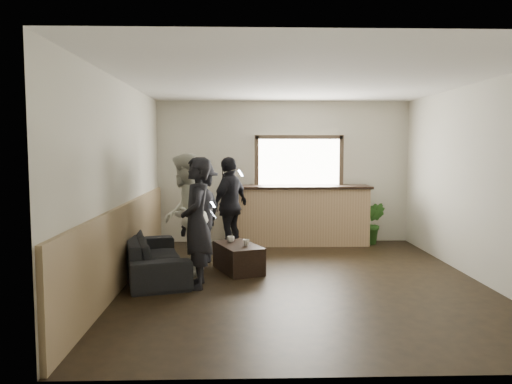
{
  "coord_description": "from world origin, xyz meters",
  "views": [
    {
      "loc": [
        -0.86,
        -6.92,
        1.88
      ],
      "look_at": [
        -0.63,
        0.4,
        1.23
      ],
      "focal_mm": 35.0,
      "sensor_mm": 36.0,
      "label": 1
    }
  ],
  "objects_px": {
    "sofa": "(154,256)",
    "person_c": "(200,212)",
    "potted_plant": "(373,223)",
    "cup_a": "(231,239)",
    "bar_counter": "(300,212)",
    "person_b": "(185,214)",
    "person_a": "(197,223)",
    "person_d": "(230,205)",
    "coffee_table": "(238,258)",
    "cup_b": "(246,243)"
  },
  "relations": [
    {
      "from": "cup_b",
      "to": "person_c",
      "type": "xyz_separation_m",
      "value": [
        -0.74,
        0.64,
        0.38
      ]
    },
    {
      "from": "coffee_table",
      "to": "sofa",
      "type": "bearing_deg",
      "value": -169.05
    },
    {
      "from": "person_b",
      "to": "coffee_table",
      "type": "bearing_deg",
      "value": 107.72
    },
    {
      "from": "cup_a",
      "to": "person_b",
      "type": "relative_size",
      "value": 0.07
    },
    {
      "from": "potted_plant",
      "to": "cup_a",
      "type": "bearing_deg",
      "value": -145.43
    },
    {
      "from": "person_b",
      "to": "cup_a",
      "type": "bearing_deg",
      "value": 124.27
    },
    {
      "from": "person_a",
      "to": "coffee_table",
      "type": "bearing_deg",
      "value": 143.14
    },
    {
      "from": "bar_counter",
      "to": "person_a",
      "type": "bearing_deg",
      "value": -120.35
    },
    {
      "from": "potted_plant",
      "to": "person_c",
      "type": "xyz_separation_m",
      "value": [
        -3.23,
        -1.55,
        0.43
      ]
    },
    {
      "from": "bar_counter",
      "to": "person_d",
      "type": "bearing_deg",
      "value": -148.55
    },
    {
      "from": "person_a",
      "to": "person_d",
      "type": "bearing_deg",
      "value": 165.38
    },
    {
      "from": "sofa",
      "to": "person_b",
      "type": "xyz_separation_m",
      "value": [
        0.45,
        0.06,
        0.6
      ]
    },
    {
      "from": "bar_counter",
      "to": "person_a",
      "type": "distance_m",
      "value": 3.46
    },
    {
      "from": "coffee_table",
      "to": "cup_a",
      "type": "height_order",
      "value": "cup_a"
    },
    {
      "from": "person_d",
      "to": "person_a",
      "type": "bearing_deg",
      "value": 20.75
    },
    {
      "from": "coffee_table",
      "to": "potted_plant",
      "type": "xyz_separation_m",
      "value": [
        2.61,
        2.08,
        0.2
      ]
    },
    {
      "from": "potted_plant",
      "to": "person_d",
      "type": "height_order",
      "value": "person_d"
    },
    {
      "from": "person_a",
      "to": "person_d",
      "type": "distance_m",
      "value": 2.19
    },
    {
      "from": "cup_a",
      "to": "potted_plant",
      "type": "distance_m",
      "value": 3.32
    },
    {
      "from": "cup_b",
      "to": "person_c",
      "type": "distance_m",
      "value": 1.05
    },
    {
      "from": "person_b",
      "to": "person_d",
      "type": "height_order",
      "value": "person_b"
    },
    {
      "from": "sofa",
      "to": "person_c",
      "type": "height_order",
      "value": "person_c"
    },
    {
      "from": "bar_counter",
      "to": "cup_a",
      "type": "height_order",
      "value": "bar_counter"
    },
    {
      "from": "coffee_table",
      "to": "cup_b",
      "type": "distance_m",
      "value": 0.3
    },
    {
      "from": "sofa",
      "to": "cup_a",
      "type": "distance_m",
      "value": 1.2
    },
    {
      "from": "sofa",
      "to": "coffee_table",
      "type": "bearing_deg",
      "value": -94.35
    },
    {
      "from": "bar_counter",
      "to": "person_c",
      "type": "relative_size",
      "value": 1.61
    },
    {
      "from": "person_b",
      "to": "person_a",
      "type": "bearing_deg",
      "value": 23.73
    },
    {
      "from": "sofa",
      "to": "potted_plant",
      "type": "xyz_separation_m",
      "value": [
        3.85,
        2.32,
        0.11
      ]
    },
    {
      "from": "cup_b",
      "to": "person_a",
      "type": "xyz_separation_m",
      "value": [
        -0.67,
        -0.75,
        0.42
      ]
    },
    {
      "from": "sofa",
      "to": "person_d",
      "type": "bearing_deg",
      "value": -50.35
    },
    {
      "from": "person_a",
      "to": "person_c",
      "type": "xyz_separation_m",
      "value": [
        -0.07,
        1.39,
        -0.04
      ]
    },
    {
      "from": "cup_a",
      "to": "potted_plant",
      "type": "height_order",
      "value": "potted_plant"
    },
    {
      "from": "bar_counter",
      "to": "cup_a",
      "type": "xyz_separation_m",
      "value": [
        -1.32,
        -1.93,
        -0.18
      ]
    },
    {
      "from": "person_c",
      "to": "coffee_table",
      "type": "bearing_deg",
      "value": 70.53
    },
    {
      "from": "person_a",
      "to": "person_c",
      "type": "relative_size",
      "value": 1.05
    },
    {
      "from": "coffee_table",
      "to": "bar_counter",
      "type": "bearing_deg",
      "value": 60.64
    },
    {
      "from": "bar_counter",
      "to": "person_b",
      "type": "relative_size",
      "value": 1.5
    },
    {
      "from": "coffee_table",
      "to": "person_c",
      "type": "distance_m",
      "value": 1.03
    },
    {
      "from": "cup_a",
      "to": "person_d",
      "type": "xyz_separation_m",
      "value": [
        -0.03,
        1.11,
        0.4
      ]
    },
    {
      "from": "sofa",
      "to": "potted_plant",
      "type": "relative_size",
      "value": 2.49
    },
    {
      "from": "sofa",
      "to": "cup_a",
      "type": "bearing_deg",
      "value": -84.04
    },
    {
      "from": "sofa",
      "to": "person_c",
      "type": "distance_m",
      "value": 1.12
    },
    {
      "from": "person_a",
      "to": "person_c",
      "type": "height_order",
      "value": "person_a"
    },
    {
      "from": "potted_plant",
      "to": "person_b",
      "type": "relative_size",
      "value": 0.46
    },
    {
      "from": "person_d",
      "to": "person_c",
      "type": "bearing_deg",
      "value": -0.02
    },
    {
      "from": "sofa",
      "to": "person_a",
      "type": "relative_size",
      "value": 1.16
    },
    {
      "from": "sofa",
      "to": "coffee_table",
      "type": "xyz_separation_m",
      "value": [
        1.23,
        0.24,
        -0.09
      ]
    },
    {
      "from": "cup_a",
      "to": "person_d",
      "type": "relative_size",
      "value": 0.07
    },
    {
      "from": "person_c",
      "to": "sofa",
      "type": "bearing_deg",
      "value": -17.12
    }
  ]
}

